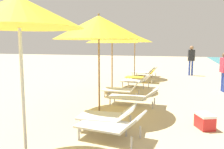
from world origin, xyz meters
The scene contains 14 objects.
umbrella_third centered at (-0.55, 6.53, 2.35)m, with size 1.93×1.93×2.64m.
lounger_third_shoreside centered at (0.51, 7.75, 0.30)m, with size 1.38×0.79×0.59m.
umbrella_fourth centered at (-0.40, 9.47, 2.32)m, with size 2.46×2.46×2.69m.
lounger_fourth_shoreside centered at (0.40, 10.41, 0.28)m, with size 1.55×0.58×0.58m.
lounger_fourth_inland centered at (0.28, 8.21, 0.33)m, with size 1.27×0.71×0.58m.
umbrella_fifth centered at (-0.93, 12.36, 2.13)m, with size 2.11×2.11×2.41m.
lounger_fifth_shoreside centered at (-0.14, 13.38, 0.30)m, with size 1.33×0.94×0.57m.
lounger_fifth_inland centered at (-0.22, 11.42, 0.29)m, with size 1.34×0.69×0.62m.
umbrella_farthest centered at (-0.76, 15.93, 2.18)m, with size 1.94×1.94×2.45m.
lounger_farthest_shoreside centered at (-0.36, 17.03, 0.25)m, with size 1.57×0.99×0.57m.
lounger_farthest_inland centered at (-0.18, 14.70, 0.30)m, with size 1.42×0.61×0.66m.
person_walking_near centered at (3.34, 13.43, 0.94)m, with size 0.31×0.41×1.56m.
person_walking_mid centered at (2.23, 18.09, 1.10)m, with size 0.41×0.31×1.79m.
cooler_box centered at (2.32, 8.93, 0.17)m, with size 0.46×0.52×0.34m.
Camera 1 is at (1.82, 3.63, 1.87)m, focal length 36.59 mm.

